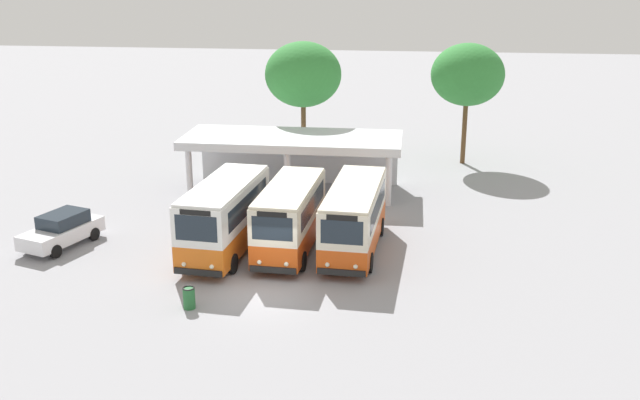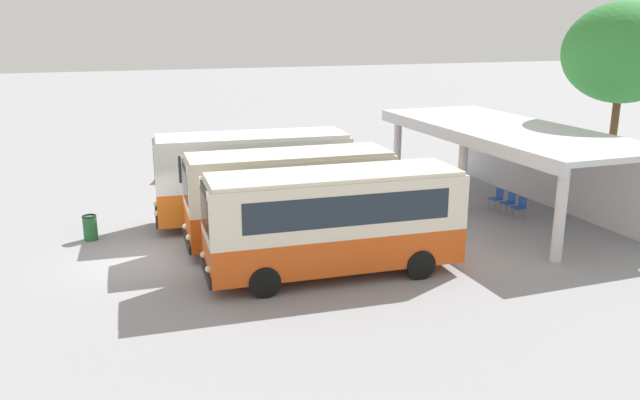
{
  "view_description": "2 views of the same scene",
  "coord_description": "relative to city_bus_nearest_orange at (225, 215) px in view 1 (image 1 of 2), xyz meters",
  "views": [
    {
      "loc": [
        5.86,
        -27.16,
        12.98
      ],
      "look_at": [
        1.63,
        6.2,
        2.18
      ],
      "focal_mm": 41.33,
      "sensor_mm": 36.0,
      "label": 1
    },
    {
      "loc": [
        20.34,
        -1.27,
        7.36
      ],
      "look_at": [
        -0.31,
        6.16,
        1.32
      ],
      "focal_mm": 36.02,
      "sensor_mm": 36.0,
      "label": 2
    }
  ],
  "objects": [
    {
      "name": "waiting_chair_middle_seat",
      "position": [
        2.97,
        9.89,
        -1.36
      ],
      "size": [
        0.45,
        0.45,
        0.86
      ],
      "color": "slate",
      "rests_on": "ground"
    },
    {
      "name": "parked_car_flank",
      "position": [
        -8.04,
        -0.08,
        -1.06
      ],
      "size": [
        2.97,
        4.48,
        1.62
      ],
      "color": "black",
      "rests_on": "ground"
    },
    {
      "name": "waiting_chair_second_from_end",
      "position": [
        2.27,
        9.9,
        -1.36
      ],
      "size": [
        0.45,
        0.45,
        0.86
      ],
      "color": "slate",
      "rests_on": "ground"
    },
    {
      "name": "ground_plane",
      "position": [
        2.58,
        -4.29,
        -1.88
      ],
      "size": [
        180.0,
        180.0,
        0.0
      ],
      "primitive_type": "plane",
      "color": "#939399"
    },
    {
      "name": "city_bus_second_in_row",
      "position": [
        2.97,
        0.53,
        -0.08
      ],
      "size": [
        2.54,
        7.08,
        3.26
      ],
      "color": "black",
      "rests_on": "ground"
    },
    {
      "name": "litter_bin_apron",
      "position": [
        -0.0,
        -5.9,
        -1.43
      ],
      "size": [
        0.49,
        0.49,
        0.9
      ],
      "color": "#266633",
      "rests_on": "ground"
    },
    {
      "name": "waiting_chair_end_by_column",
      "position": [
        1.57,
        9.83,
        -1.36
      ],
      "size": [
        0.45,
        0.45,
        0.86
      ],
      "color": "slate",
      "rests_on": "ground"
    },
    {
      "name": "city_bus_middle_cream",
      "position": [
        5.94,
        0.99,
        -0.11
      ],
      "size": [
        2.63,
        7.82,
        3.19
      ],
      "color": "black",
      "rests_on": "ground"
    },
    {
      "name": "city_bus_nearest_orange",
      "position": [
        0.0,
        0.0,
        0.0
      ],
      "size": [
        2.87,
        7.39,
        3.42
      ],
      "color": "black",
      "rests_on": "ground"
    },
    {
      "name": "roadside_tree_behind_canopy",
      "position": [
        1.38,
        15.66,
        4.3
      ],
      "size": [
        4.94,
        4.94,
        8.3
      ],
      "color": "brown",
      "rests_on": "ground"
    },
    {
      "name": "roadside_tree_east_of_canopy",
      "position": [
        11.98,
        18.09,
        4.13
      ],
      "size": [
        4.83,
        4.83,
        8.08
      ],
      "color": "brown",
      "rests_on": "ground"
    },
    {
      "name": "terminal_canopy",
      "position": [
        1.55,
        10.69,
        0.72
      ],
      "size": [
        12.75,
        5.03,
        3.4
      ],
      "color": "silver",
      "rests_on": "ground"
    }
  ]
}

